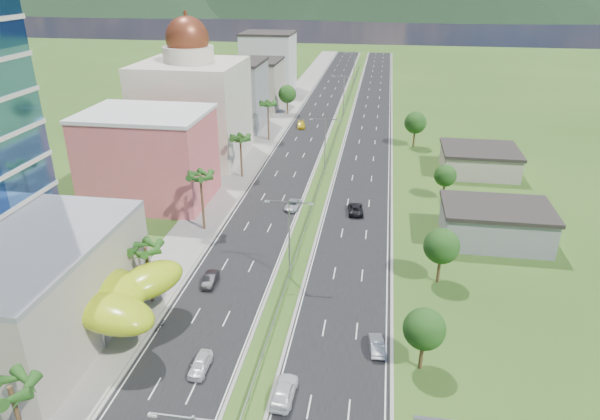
% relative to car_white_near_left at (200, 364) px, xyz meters
% --- Properties ---
extents(ground, '(500.00, 500.00, 0.00)m').
position_rel_car_white_near_left_xyz_m(ground, '(5.81, 8.76, -0.74)').
color(ground, '#2D5119').
rests_on(ground, ground).
extents(road_left, '(11.00, 260.00, 0.04)m').
position_rel_car_white_near_left_xyz_m(road_left, '(-1.69, 98.76, -0.72)').
color(road_left, black).
rests_on(road_left, ground).
extents(road_right, '(11.00, 260.00, 0.04)m').
position_rel_car_white_near_left_xyz_m(road_right, '(13.31, 98.76, -0.72)').
color(road_right, black).
rests_on(road_right, ground).
extents(sidewalk_left, '(7.00, 260.00, 0.12)m').
position_rel_car_white_near_left_xyz_m(sidewalk_left, '(-11.19, 98.76, -0.68)').
color(sidewalk_left, gray).
rests_on(sidewalk_left, ground).
extents(median_guardrail, '(0.10, 216.06, 0.76)m').
position_rel_car_white_near_left_xyz_m(median_guardrail, '(5.81, 80.75, -0.12)').
color(median_guardrail, gray).
rests_on(median_guardrail, ground).
extents(streetlight_median_b, '(6.04, 0.25, 11.00)m').
position_rel_car_white_near_left_xyz_m(streetlight_median_b, '(5.81, 18.76, 6.01)').
color(streetlight_median_b, gray).
rests_on(streetlight_median_b, ground).
extents(streetlight_median_c, '(6.04, 0.25, 11.00)m').
position_rel_car_white_near_left_xyz_m(streetlight_median_c, '(5.81, 58.76, 6.01)').
color(streetlight_median_c, gray).
rests_on(streetlight_median_c, ground).
extents(streetlight_median_d, '(6.04, 0.25, 11.00)m').
position_rel_car_white_near_left_xyz_m(streetlight_median_d, '(5.81, 103.76, 6.01)').
color(streetlight_median_d, gray).
rests_on(streetlight_median_d, ground).
extents(streetlight_median_e, '(6.04, 0.25, 11.00)m').
position_rel_car_white_near_left_xyz_m(streetlight_median_e, '(5.81, 148.76, 6.01)').
color(streetlight_median_e, gray).
rests_on(streetlight_median_e, ground).
extents(lime_canopy, '(18.00, 15.00, 7.40)m').
position_rel_car_white_near_left_xyz_m(lime_canopy, '(-14.19, 4.76, 4.25)').
color(lime_canopy, '#A2C012').
rests_on(lime_canopy, ground).
extents(pink_shophouse, '(20.00, 15.00, 15.00)m').
position_rel_car_white_near_left_xyz_m(pink_shophouse, '(-22.19, 40.76, 6.76)').
color(pink_shophouse, '#D9595D').
rests_on(pink_shophouse, ground).
extents(domed_building, '(20.00, 20.00, 28.70)m').
position_rel_car_white_near_left_xyz_m(domed_building, '(-22.19, 63.76, 10.61)').
color(domed_building, beige).
rests_on(domed_building, ground).
extents(midrise_grey, '(16.00, 15.00, 16.00)m').
position_rel_car_white_near_left_xyz_m(midrise_grey, '(-21.19, 88.76, 7.26)').
color(midrise_grey, gray).
rests_on(midrise_grey, ground).
extents(midrise_beige, '(16.00, 15.00, 13.00)m').
position_rel_car_white_near_left_xyz_m(midrise_beige, '(-21.19, 110.76, 5.76)').
color(midrise_beige, '#AEA28F').
rests_on(midrise_beige, ground).
extents(midrise_white, '(16.00, 15.00, 18.00)m').
position_rel_car_white_near_left_xyz_m(midrise_white, '(-21.19, 133.76, 8.26)').
color(midrise_white, silver).
rests_on(midrise_white, ground).
extents(shed_near, '(15.00, 10.00, 5.00)m').
position_rel_car_white_near_left_xyz_m(shed_near, '(33.81, 33.76, 1.76)').
color(shed_near, gray).
rests_on(shed_near, ground).
extents(shed_far, '(14.00, 12.00, 4.40)m').
position_rel_car_white_near_left_xyz_m(shed_far, '(35.81, 63.76, 1.46)').
color(shed_far, '#AEA28F').
rests_on(shed_far, ground).
extents(palm_tree_a, '(3.60, 3.60, 9.10)m').
position_rel_car_white_near_left_xyz_m(palm_tree_a, '(-9.69, -13.24, 7.28)').
color(palm_tree_a, '#47301C').
rests_on(palm_tree_a, ground).
extents(palm_tree_b, '(3.60, 3.60, 8.10)m').
position_rel_car_white_near_left_xyz_m(palm_tree_b, '(-9.69, 10.76, 6.32)').
color(palm_tree_b, '#47301C').
rests_on(palm_tree_b, ground).
extents(palm_tree_c, '(3.60, 3.60, 9.60)m').
position_rel_car_white_near_left_xyz_m(palm_tree_c, '(-9.69, 30.76, 7.76)').
color(palm_tree_c, '#47301C').
rests_on(palm_tree_c, ground).
extents(palm_tree_d, '(3.60, 3.60, 8.60)m').
position_rel_car_white_near_left_xyz_m(palm_tree_d, '(-9.69, 53.76, 6.80)').
color(palm_tree_d, '#47301C').
rests_on(palm_tree_d, ground).
extents(palm_tree_e, '(3.60, 3.60, 9.40)m').
position_rel_car_white_near_left_xyz_m(palm_tree_e, '(-9.69, 78.76, 7.57)').
color(palm_tree_e, '#47301C').
rests_on(palm_tree_e, ground).
extents(leafy_tree_lfar, '(4.90, 4.90, 8.05)m').
position_rel_car_white_near_left_xyz_m(leafy_tree_lfar, '(-9.69, 103.76, 4.84)').
color(leafy_tree_lfar, '#47301C').
rests_on(leafy_tree_lfar, ground).
extents(leafy_tree_ra, '(4.20, 4.20, 6.90)m').
position_rel_car_white_near_left_xyz_m(leafy_tree_ra, '(21.81, 3.76, 4.04)').
color(leafy_tree_ra, '#47301C').
rests_on(leafy_tree_ra, ground).
extents(leafy_tree_rb, '(4.55, 4.55, 7.47)m').
position_rel_car_white_near_left_xyz_m(leafy_tree_rb, '(24.81, 20.76, 4.44)').
color(leafy_tree_rb, '#47301C').
rests_on(leafy_tree_rb, ground).
extents(leafy_tree_rc, '(3.85, 3.85, 6.33)m').
position_rel_car_white_near_left_xyz_m(leafy_tree_rc, '(27.81, 48.76, 3.63)').
color(leafy_tree_rc, '#47301C').
rests_on(leafy_tree_rc, ground).
extents(leafy_tree_rd, '(4.90, 4.90, 8.05)m').
position_rel_car_white_near_left_xyz_m(leafy_tree_rd, '(23.81, 78.76, 4.84)').
color(leafy_tree_rd, '#47301C').
rests_on(leafy_tree_rd, ground).
extents(mountain_ridge, '(860.00, 140.00, 90.00)m').
position_rel_car_white_near_left_xyz_m(mountain_ridge, '(65.81, 458.76, -0.74)').
color(mountain_ridge, black).
rests_on(mountain_ridge, ground).
extents(car_white_near_left, '(1.65, 4.11, 1.40)m').
position_rel_car_white_near_left_xyz_m(car_white_near_left, '(0.00, 0.00, 0.00)').
color(car_white_near_left, white).
rests_on(car_white_near_left, road_left).
extents(car_dark_left, '(1.61, 4.16, 1.35)m').
position_rel_car_white_near_left_xyz_m(car_dark_left, '(-3.94, 15.64, -0.03)').
color(car_dark_left, black).
rests_on(car_dark_left, road_left).
extents(car_silver_mid_left, '(2.50, 4.80, 1.29)m').
position_rel_car_white_near_left_xyz_m(car_silver_mid_left, '(2.52, 40.62, -0.06)').
color(car_silver_mid_left, '#A9ACB1').
rests_on(car_silver_mid_left, road_left).
extents(car_yellow_far_left, '(2.75, 5.07, 1.39)m').
position_rel_car_white_near_left_xyz_m(car_yellow_far_left, '(-3.81, 90.59, -0.00)').
color(car_yellow_far_left, gold).
rests_on(car_yellow_far_left, road_left).
extents(car_white_near_right, '(2.20, 5.03, 1.68)m').
position_rel_car_white_near_left_xyz_m(car_white_near_right, '(9.01, -2.49, 0.14)').
color(car_white_near_right, white).
rests_on(car_white_near_right, road_right).
extents(car_silver_right, '(1.89, 4.20, 1.34)m').
position_rel_car_white_near_left_xyz_m(car_silver_right, '(17.38, 5.84, -0.03)').
color(car_silver_right, '#B0B1B8').
rests_on(car_silver_right, road_right).
extents(car_dark_far_right, '(2.97, 5.41, 1.44)m').
position_rel_car_white_near_left_xyz_m(car_dark_far_right, '(13.03, 40.53, 0.02)').
color(car_dark_far_right, black).
rests_on(car_dark_far_right, road_right).
extents(motorcycle, '(0.71, 2.01, 1.27)m').
position_rel_car_white_near_left_xyz_m(motorcycle, '(-6.49, 5.72, -0.07)').
color(motorcycle, black).
rests_on(motorcycle, road_left).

